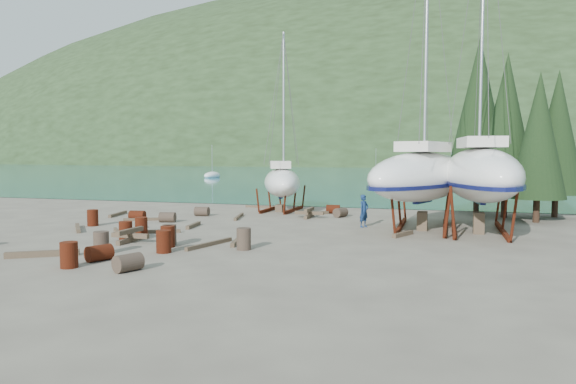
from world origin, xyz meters
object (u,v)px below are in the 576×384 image
(large_sailboat_far, at_px, (479,174))
(worker, at_px, (364,211))
(small_sailboat_shore, at_px, (282,182))
(large_sailboat_near, at_px, (423,176))

(large_sailboat_far, bearing_deg, worker, 172.82)
(small_sailboat_shore, height_order, worker, small_sailboat_shore)
(small_sailboat_shore, bearing_deg, large_sailboat_far, -48.24)
(worker, bearing_deg, small_sailboat_shore, 76.00)
(small_sailboat_shore, relative_size, worker, 7.04)
(large_sailboat_far, distance_m, worker, 6.04)
(large_sailboat_far, height_order, small_sailboat_shore, large_sailboat_far)
(large_sailboat_near, xyz_separation_m, large_sailboat_far, (2.68, -0.31, 0.14))
(large_sailboat_near, relative_size, large_sailboat_far, 0.97)
(large_sailboat_near, bearing_deg, small_sailboat_shore, 167.03)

